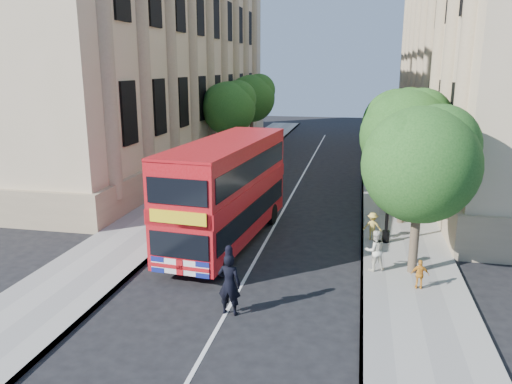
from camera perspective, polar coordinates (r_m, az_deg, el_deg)
The scene contains 16 objects.
ground at distance 16.65m, azimuth -2.40°, elevation -11.84°, with size 120.00×120.00×0.00m, color black.
pavement_right at distance 25.62m, azimuth 15.87°, elevation -2.78°, with size 3.50×80.00×0.12m, color gray.
pavement_left at distance 27.24m, azimuth -8.99°, elevation -1.40°, with size 3.50×80.00×0.12m, color gray.
building_left at distance 42.33m, azimuth -13.17°, elevation 16.15°, with size 12.00×38.00×18.00m, color tan.
tree_right_near at distance 17.91m, azimuth 18.46°, elevation 3.64°, with size 4.00×4.00×6.08m.
tree_right_mid at distance 23.79m, azimuth 16.96°, elevation 6.69°, with size 4.20×4.20×6.37m.
tree_right_far at distance 29.75m, azimuth 16.00°, elevation 7.89°, with size 4.00×4.00×6.15m.
tree_left_far at distance 37.89m, azimuth -3.06°, elevation 9.86°, with size 4.00×4.00×6.30m.
tree_left_back at distance 45.64m, azimuth -0.45°, elevation 10.94°, with size 4.20×4.20×6.65m.
lamp_post at distance 21.08m, azimuth 14.97°, elevation 0.57°, with size 0.32×0.32×5.16m.
double_decker_bus at distance 20.70m, azimuth -3.32°, elevation 0.38°, with size 3.29×9.46×4.28m.
box_van at distance 28.47m, azimuth -1.90°, elevation 2.37°, with size 2.39×5.34×3.00m.
police_constable at distance 15.18m, azimuth -3.07°, elevation -10.48°, with size 0.71×0.46×1.94m, color black.
woman_pedestrian at distance 18.54m, azimuth 13.44°, elevation -6.50°, with size 0.73×0.57×1.51m, color white.
child_a at distance 17.55m, azimuth 18.22°, elevation -8.93°, with size 0.59×0.24×1.00m, color orange.
child_b at distance 21.74m, azimuth 13.16°, elevation -3.83°, with size 0.77×0.44×1.19m, color gold.
Camera 1 is at (3.73, -14.49, 7.31)m, focal length 35.00 mm.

